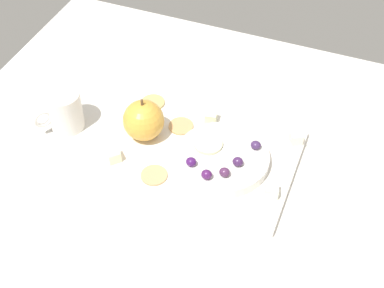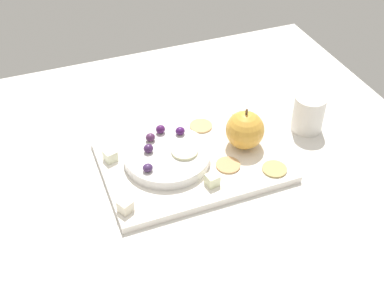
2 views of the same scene
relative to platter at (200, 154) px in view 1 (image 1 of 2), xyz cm
name	(u,v)px [view 1 (image 1 of 2)]	position (x,y,z in cm)	size (l,w,h in cm)	color
table	(219,180)	(-4.85, 2.55, -2.69)	(111.73, 88.81, 3.83)	silver
platter	(200,154)	(0.00, 0.00, 0.00)	(35.83, 25.67, 1.55)	white
serving_dish	(223,159)	(-4.94, 1.10, 1.83)	(17.26, 17.26, 2.11)	silver
apple_whole	(144,120)	(11.50, -0.11, 4.74)	(7.92, 7.92, 7.92)	gold
apple_stem	(142,102)	(11.50, -0.11, 9.30)	(0.50, 0.50, 1.20)	brown
cheese_cube_0	(272,191)	(-15.37, 5.26, 1.91)	(2.27, 2.27, 2.27)	white
cheese_cube_1	(114,156)	(14.02, 7.94, 1.91)	(2.27, 2.27, 2.27)	#F2F2C0
cheese_cube_2	(296,138)	(-16.17, -9.00, 1.91)	(2.27, 2.27, 2.27)	#F1E7CC
cheese_cube_3	(211,117)	(0.88, -8.39, 1.91)	(2.27, 2.27, 2.27)	#ECF0BF
cracker_0	(154,175)	(5.50, 8.77, 0.98)	(4.86, 4.86, 0.40)	tan
cracker_1	(153,103)	(13.82, -9.11, 0.98)	(4.86, 4.86, 0.40)	tan
cracker_2	(181,126)	(5.81, -4.81, 0.98)	(4.86, 4.86, 0.40)	tan
grape_0	(191,162)	(-0.44, 5.56, 3.71)	(1.94, 1.75, 1.65)	#45195C
grape_1	(237,163)	(-8.18, 2.95, 3.77)	(1.94, 1.75, 1.77)	#422351
grape_2	(207,175)	(-4.06, 7.42, 3.80)	(1.94, 1.75, 1.83)	#4B1B56
grape_3	(256,145)	(-9.94, -2.66, 3.68)	(1.94, 1.75, 1.58)	#422957
grape_4	(225,172)	(-6.79, 5.72, 3.74)	(1.94, 1.75, 1.71)	#50294F
apple_slice_0	(208,144)	(-1.60, -0.15, 3.19)	(5.31, 5.31, 0.60)	beige
cup	(64,111)	(27.76, 1.83, 3.36)	(7.65, 8.88, 8.27)	silver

